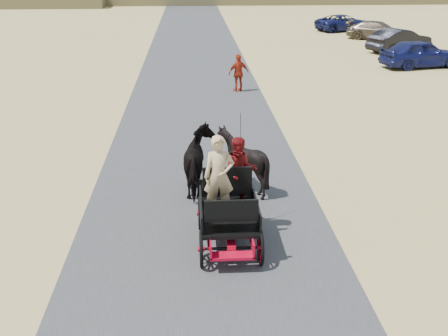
{
  "coord_description": "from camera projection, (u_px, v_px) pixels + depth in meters",
  "views": [
    {
      "loc": [
        -0.25,
        -9.56,
        6.15
      ],
      "look_at": [
        0.5,
        3.13,
        1.2
      ],
      "focal_mm": 45.0,
      "sensor_mm": 36.0,
      "label": 1
    }
  ],
  "objects": [
    {
      "name": "carriage",
      "position": [
        228.0,
        229.0,
        12.46
      ],
      "size": [
        1.3,
        2.4,
        0.72
      ],
      "primitive_type": null,
      "color": "black",
      "rests_on": "ground"
    },
    {
      "name": "road",
      "position": [
        208.0,
        282.0,
        11.14
      ],
      "size": [
        6.0,
        140.0,
        0.01
      ],
      "primitive_type": "cube",
      "color": "#38383A",
      "rests_on": "ground"
    },
    {
      "name": "car_d",
      "position": [
        344.0,
        23.0,
        45.51
      ],
      "size": [
        5.09,
        3.54,
        1.29
      ],
      "primitive_type": "imported",
      "rotation": [
        0.0,
        0.0,
        1.9
      ],
      "color": "navy",
      "rests_on": "ground"
    },
    {
      "name": "car_c",
      "position": [
        378.0,
        31.0,
        41.01
      ],
      "size": [
        4.83,
        3.8,
        1.31
      ],
      "primitive_type": "imported",
      "rotation": [
        0.0,
        0.0,
        1.06
      ],
      "color": "brown",
      "rests_on": "ground"
    },
    {
      "name": "pedestrian",
      "position": [
        239.0,
        73.0,
        25.86
      ],
      "size": [
        1.09,
        0.74,
        1.73
      ],
      "primitive_type": "imported",
      "rotation": [
        0.0,
        0.0,
        3.5
      ],
      "color": "#9F2512",
      "rests_on": "ground"
    },
    {
      "name": "car_a",
      "position": [
        421.0,
        54.0,
        31.22
      ],
      "size": [
        4.8,
        2.67,
        1.54
      ],
      "primitive_type": "imported",
      "rotation": [
        0.0,
        0.0,
        1.77
      ],
      "color": "navy",
      "rests_on": "ground"
    },
    {
      "name": "horse_left",
      "position": [
        200.0,
        162.0,
        15.04
      ],
      "size": [
        0.91,
        2.01,
        1.7
      ],
      "primitive_type": "imported",
      "rotation": [
        0.0,
        0.0,
        3.14
      ],
      "color": "black",
      "rests_on": "ground"
    },
    {
      "name": "passenger_woman",
      "position": [
        240.0,
        171.0,
        12.62
      ],
      "size": [
        0.77,
        0.6,
        1.58
      ],
      "primitive_type": "imported",
      "color": "#660C0F",
      "rests_on": "carriage"
    },
    {
      "name": "driver_man",
      "position": [
        219.0,
        176.0,
        12.04
      ],
      "size": [
        0.66,
        0.43,
        1.8
      ],
      "primitive_type": "imported",
      "color": "tan",
      "rests_on": "carriage"
    },
    {
      "name": "car_b",
      "position": [
        400.0,
        40.0,
        36.06
      ],
      "size": [
        4.69,
        3.41,
        1.47
      ],
      "primitive_type": "imported",
      "rotation": [
        0.0,
        0.0,
        2.04
      ],
      "color": "black",
      "rests_on": "ground"
    },
    {
      "name": "ground",
      "position": [
        208.0,
        282.0,
        11.14
      ],
      "size": [
        140.0,
        140.0,
        0.0
      ],
      "primitive_type": "plane",
      "color": "tan"
    },
    {
      "name": "horse_right",
      "position": [
        241.0,
        161.0,
        15.1
      ],
      "size": [
        1.37,
        1.54,
        1.7
      ],
      "primitive_type": "imported",
      "rotation": [
        0.0,
        0.0,
        3.14
      ],
      "color": "black",
      "rests_on": "ground"
    }
  ]
}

